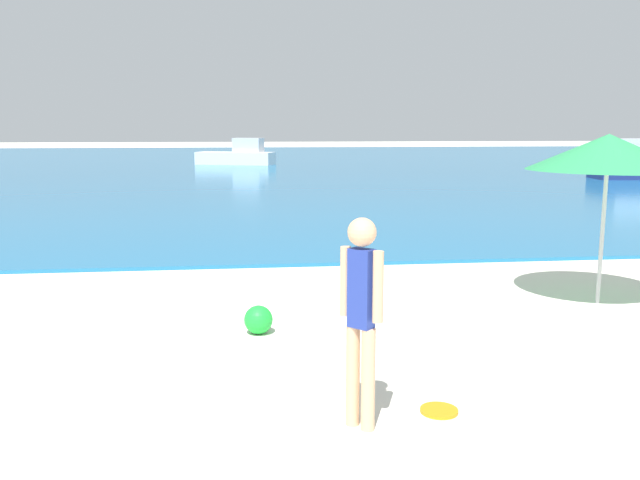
{
  "coord_description": "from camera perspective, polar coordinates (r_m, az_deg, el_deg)",
  "views": [
    {
      "loc": [
        -0.75,
        2.41,
        2.16
      ],
      "look_at": [
        0.02,
        9.04,
        1.02
      ],
      "focal_mm": 37.32,
      "sensor_mm": 36.0,
      "label": 1
    }
  ],
  "objects": [
    {
      "name": "person_standing",
      "position": [
        4.74,
        3.55,
        -6.07
      ],
      "size": [
        0.27,
        0.27,
        1.54
      ],
      "rotation": [
        0.0,
        0.0,
        5.49
      ],
      "color": "#DDAD84",
      "rests_on": "ground"
    },
    {
      "name": "beach_umbrella",
      "position": [
        8.73,
        23.48,
        6.93
      ],
      "size": [
        1.91,
        1.91,
        2.08
      ],
      "color": "#B7B7BC",
      "rests_on": "ground"
    },
    {
      "name": "beach_ball",
      "position": [
        7.1,
        -5.3,
        -6.82
      ],
      "size": [
        0.3,
        0.3,
        0.3
      ],
      "primitive_type": "sphere",
      "color": "green",
      "rests_on": "ground"
    },
    {
      "name": "water",
      "position": [
        40.19,
        -5.6,
        6.6
      ],
      "size": [
        160.0,
        60.0,
        0.06
      ],
      "primitive_type": "cube",
      "color": "#1E6B9E",
      "rests_on": "ground"
    },
    {
      "name": "frisbee",
      "position": [
        5.35,
        10.17,
        -14.2
      ],
      "size": [
        0.29,
        0.29,
        0.03
      ],
      "primitive_type": "cylinder",
      "color": "orange",
      "rests_on": "ground"
    },
    {
      "name": "boat_far",
      "position": [
        38.0,
        -7.03,
        7.21
      ],
      "size": [
        4.57,
        2.85,
        1.48
      ],
      "rotation": [
        0.0,
        0.0,
        2.78
      ],
      "color": "white",
      "rests_on": "water"
    }
  ]
}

